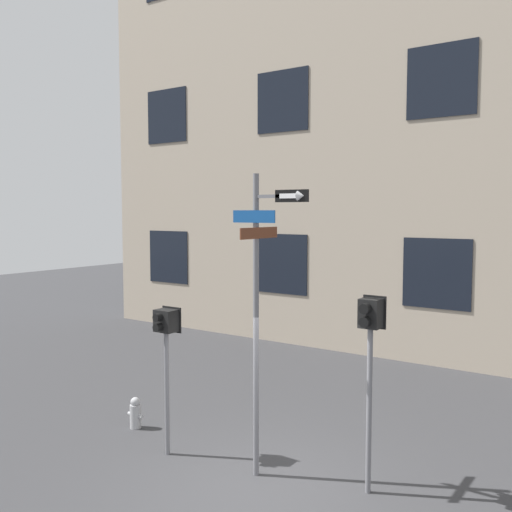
{
  "coord_description": "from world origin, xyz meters",
  "views": [
    {
      "loc": [
        4.59,
        -6.68,
        4.12
      ],
      "look_at": [
        -0.33,
        0.39,
        3.44
      ],
      "focal_mm": 40.0,
      "sensor_mm": 36.0,
      "label": 1
    }
  ],
  "objects_px": {
    "street_sign_pole": "(260,300)",
    "pedestrian_signal_left": "(166,339)",
    "pedestrian_signal_right": "(370,341)",
    "fire_hydrant": "(135,413)"
  },
  "relations": [
    {
      "from": "fire_hydrant",
      "to": "pedestrian_signal_left",
      "type": "bearing_deg",
      "value": -21.38
    },
    {
      "from": "pedestrian_signal_right",
      "to": "pedestrian_signal_left",
      "type": "bearing_deg",
      "value": -168.05
    },
    {
      "from": "street_sign_pole",
      "to": "pedestrian_signal_left",
      "type": "height_order",
      "value": "street_sign_pole"
    },
    {
      "from": "street_sign_pole",
      "to": "pedestrian_signal_left",
      "type": "relative_size",
      "value": 1.86
    },
    {
      "from": "fire_hydrant",
      "to": "pedestrian_signal_right",
      "type": "bearing_deg",
      "value": 2.33
    },
    {
      "from": "pedestrian_signal_right",
      "to": "street_sign_pole",
      "type": "bearing_deg",
      "value": -163.56
    },
    {
      "from": "pedestrian_signal_right",
      "to": "fire_hydrant",
      "type": "xyz_separation_m",
      "value": [
        -4.65,
        -0.19,
        -1.97
      ]
    },
    {
      "from": "street_sign_pole",
      "to": "pedestrian_signal_right",
      "type": "distance_m",
      "value": 1.74
    },
    {
      "from": "pedestrian_signal_left",
      "to": "pedestrian_signal_right",
      "type": "xyz_separation_m",
      "value": [
        3.34,
        0.71,
        0.27
      ]
    },
    {
      "from": "street_sign_pole",
      "to": "pedestrian_signal_right",
      "type": "xyz_separation_m",
      "value": [
        1.6,
        0.47,
        -0.5
      ]
    }
  ]
}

